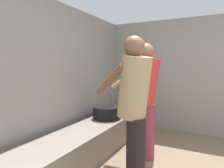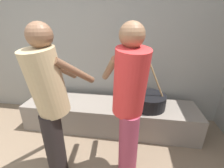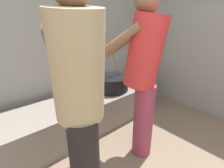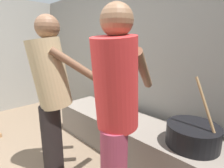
% 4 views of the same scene
% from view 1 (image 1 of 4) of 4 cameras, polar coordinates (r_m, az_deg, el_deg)
% --- Properties ---
extents(block_enclosure_rear, '(5.08, 0.20, 2.23)m').
position_cam_1_polar(block_enclosure_rear, '(2.78, -22.81, 0.71)').
color(block_enclosure_rear, gray).
rests_on(block_enclosure_rear, ground_plane).
extents(hearth_ledge, '(2.66, 0.60, 0.43)m').
position_cam_1_polar(hearth_ledge, '(3.04, -7.10, -16.07)').
color(hearth_ledge, slate).
rests_on(hearth_ledge, ground_plane).
extents(cooking_pot_main, '(0.48, 0.48, 0.66)m').
position_cam_1_polar(cooking_pot_main, '(3.43, -1.41, -8.01)').
color(cooking_pot_main, black).
rests_on(cooking_pot_main, hearth_ledge).
extents(cook_in_tan_shirt, '(0.58, 0.74, 1.62)m').
position_cam_1_polar(cook_in_tan_shirt, '(2.09, 6.23, -5.49)').
color(cook_in_tan_shirt, black).
rests_on(cook_in_tan_shirt, ground_plane).
extents(cook_in_red_shirt, '(0.56, 0.74, 1.62)m').
position_cam_1_polar(cook_in_red_shirt, '(2.82, 9.51, -2.73)').
color(cook_in_red_shirt, '#8C3347').
rests_on(cook_in_red_shirt, ground_plane).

